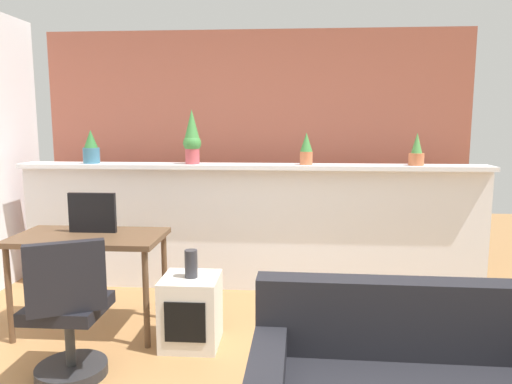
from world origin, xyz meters
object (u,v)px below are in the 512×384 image
Objects in this scene: potted_plant_2 at (306,149)px; potted_plant_3 at (417,152)px; side_cube_shelf at (191,311)px; vase_on_shelf at (191,264)px; desk at (89,246)px; tv_monitor at (92,213)px; potted_plant_0 at (91,148)px; office_chair at (69,320)px; potted_plant_1 at (192,138)px.

potted_plant_3 reaches higher than potted_plant_2.
vase_on_shelf is at bearing -2.36° from side_cube_shelf.
potted_plant_2 is at bearing 179.77° from potted_plant_3.
desk is 0.25m from tv_monitor.
potted_plant_0 is 0.28× the size of desk.
side_cube_shelf is (0.80, -0.26, -0.65)m from tv_monitor.
side_cube_shelf is at bearing -12.76° from desk.
office_chair is at bearing -140.67° from vase_on_shelf.
vase_on_shelf is (0.01, -0.00, 0.35)m from side_cube_shelf.
potted_plant_3 reaches higher than desk.
potted_plant_1 reaches higher than tv_monitor.
desk is at bearing -159.38° from potted_plant_3.
vase_on_shelf is (0.81, -0.26, -0.30)m from tv_monitor.
potted_plant_2 is 1.81m from side_cube_shelf.
potted_plant_3 is at bearing 0.01° from potted_plant_1.
tv_monitor is 1.06m from side_cube_shelf.
potted_plant_3 is at bearing 0.08° from potted_plant_0.
potted_plant_0 is 2.00m from potted_plant_2.
potted_plant_0 reaches higher than vase_on_shelf.
potted_plant_3 is at bearing 32.69° from side_cube_shelf.
potted_plant_1 is 1.05m from potted_plant_2.
tv_monitor is (-0.59, -0.91, -0.54)m from potted_plant_1.
potted_plant_3 is 0.26× the size of desk.
potted_plant_2 reaches higher than office_chair.
potted_plant_3 is (0.98, -0.00, -0.02)m from potted_plant_2.
potted_plant_1 reaches higher than potted_plant_3.
potted_plant_1 is at bearing 100.08° from side_cube_shelf.
potted_plant_2 is 1.47× the size of vase_on_shelf.
side_cube_shelf is (-0.84, -1.17, -1.09)m from potted_plant_2.
office_chair is at bearing -145.35° from potted_plant_3.
side_cube_shelf is at bearing 39.72° from office_chair.
potted_plant_0 is 0.62× the size of side_cube_shelf.
desk is 2.20× the size of side_cube_shelf.
vase_on_shelf is (0.65, 0.53, 0.21)m from office_chair.
potted_plant_2 is 1.00× the size of potted_plant_3.
potted_plant_1 is 0.55× the size of office_chair.
desk reaches higher than side_cube_shelf.
desk reaches higher than vase_on_shelf.
side_cube_shelf is 2.53× the size of vase_on_shelf.
potted_plant_3 is 0.32× the size of office_chair.
vase_on_shelf is at bearing -12.65° from desk.
office_chair is at bearing -104.31° from potted_plant_1.
side_cube_shelf is (-1.82, -1.17, -1.07)m from potted_plant_3.
office_chair reaches higher than vase_on_shelf.
side_cube_shelf is at bearing -18.12° from tv_monitor.
tv_monitor is 0.72× the size of side_cube_shelf.
potted_plant_2 is 0.26× the size of desk.
side_cube_shelf is at bearing 177.64° from vase_on_shelf.
potted_plant_1 is 1.39× the size of tv_monitor.
potted_plant_0 is 1.08× the size of potted_plant_2.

